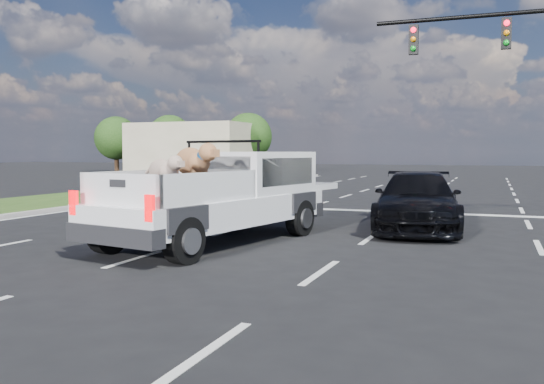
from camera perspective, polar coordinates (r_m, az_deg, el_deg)
The scene contains 10 objects.
ground at distance 10.09m, azimuth -4.84°, elevation -7.22°, with size 160.00×160.00×0.00m, color black.
road_markings at distance 16.17m, azimuth 5.39°, elevation -2.96°, with size 17.75×60.00×0.01m.
curb_left at distance 20.12m, azimuth -20.77°, elevation -1.65°, with size 0.15×60.00×0.14m, color #A59E97.
building_left at distance 51.07m, azimuth -7.39°, elevation 4.24°, with size 10.00×8.00×4.40m, color beige.
tree_far_a at distance 58.14m, azimuth -15.18°, elevation 5.17°, with size 4.20×4.20×5.40m.
tree_far_b at distance 54.81m, azimuth -10.09°, elevation 5.33°, with size 4.20×4.20×5.40m.
tree_far_c at distance 51.13m, azimuth -2.36°, elevation 5.48°, with size 4.20×4.20×5.40m.
pickup_truck at distance 12.51m, azimuth -5.00°, elevation -0.25°, with size 3.23×6.20×2.21m.
silver_sedan at distance 16.53m, azimuth -9.19°, elevation -0.46°, with size 1.63×4.05×1.38m, color #B1B4B9.
black_coupe at distance 14.92m, azimuth 14.20°, elevation -0.87°, with size 2.03×5.00×1.45m, color black.
Camera 1 is at (4.34, -8.89, 1.96)m, focal length 38.00 mm.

